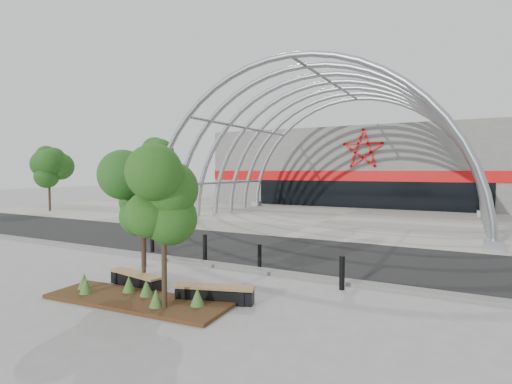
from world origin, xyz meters
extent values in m
plane|color=gray|center=(0.00, 0.00, 0.00)|extent=(140.00, 140.00, 0.00)
cube|color=black|center=(0.00, 3.50, 0.01)|extent=(140.00, 7.00, 0.02)
cube|color=gray|center=(0.00, 15.50, 0.02)|extent=(60.00, 17.00, 0.04)
cube|color=slate|center=(0.00, -0.25, 0.06)|extent=(60.00, 0.50, 0.12)
cube|color=slate|center=(0.00, 33.50, 4.00)|extent=(34.00, 15.00, 8.00)
cube|color=black|center=(0.00, 26.05, 1.30)|extent=(22.00, 0.25, 2.60)
cube|color=red|center=(0.00, 26.05, 3.10)|extent=(34.00, 0.30, 1.00)
torus|color=#989DA3|center=(0.00, 8.00, 0.00)|extent=(20.36, 0.36, 20.36)
torus|color=#989DA3|center=(0.00, 10.50, 0.00)|extent=(20.36, 0.36, 20.36)
torus|color=#989DA3|center=(0.00, 13.00, 0.00)|extent=(20.36, 0.36, 20.36)
torus|color=#989DA3|center=(0.00, 15.50, 0.00)|extent=(20.36, 0.36, 20.36)
torus|color=#989DA3|center=(0.00, 18.00, 0.00)|extent=(20.36, 0.36, 20.36)
torus|color=#989DA3|center=(0.00, 20.50, 0.00)|extent=(20.36, 0.36, 20.36)
torus|color=#989DA3|center=(0.00, 23.00, 0.00)|extent=(20.36, 0.36, 20.36)
cylinder|color=#989DA3|center=(9.66, 15.50, 2.59)|extent=(0.20, 15.00, 0.20)
cylinder|color=#989DA3|center=(7.07, 15.50, 7.07)|extent=(0.20, 15.00, 0.20)
cylinder|color=#989DA3|center=(0.00, 15.50, 10.00)|extent=(0.20, 15.00, 0.20)
cylinder|color=#989DA3|center=(-7.07, 15.50, 7.07)|extent=(0.20, 15.00, 0.20)
cylinder|color=#989DA3|center=(-9.66, 15.50, 2.59)|extent=(0.20, 15.00, 0.20)
cube|color=#989DA3|center=(-10.00, 8.00, 0.25)|extent=(0.80, 0.80, 0.50)
cube|color=#989DA3|center=(-10.00, 23.00, 0.25)|extent=(0.80, 0.80, 0.50)
cube|color=#989DA3|center=(10.00, 8.00, 0.25)|extent=(0.80, 0.80, 0.50)
cube|color=#989DA3|center=(10.00, 23.00, 0.25)|extent=(0.80, 0.80, 0.50)
cube|color=#362110|center=(0.89, -4.72, 0.05)|extent=(5.42, 1.99, 0.10)
cone|color=#4A7232|center=(-0.73, -5.03, 0.33)|extent=(0.37, 0.37, 0.46)
cone|color=#4A7232|center=(0.97, -4.41, 0.33)|extent=(0.37, 0.37, 0.46)
cone|color=#4A7232|center=(1.83, -4.96, 0.33)|extent=(0.37, 0.37, 0.46)
cone|color=#4A7232|center=(0.25, -4.35, 0.33)|extent=(0.37, 0.37, 0.46)
cone|color=#4A7232|center=(2.71, -4.39, 0.33)|extent=(0.37, 0.37, 0.46)
cone|color=#4A7232|center=(-1.16, -4.76, 0.33)|extent=(0.37, 0.37, 0.46)
cylinder|color=#331E14|center=(0.00, -3.49, 1.02)|extent=(0.13, 0.13, 2.04)
ellipsoid|color=#164316|center=(0.00, -3.49, 2.87)|extent=(1.74, 1.74, 2.22)
cylinder|color=black|center=(2.06, -4.91, 1.02)|extent=(0.13, 0.13, 2.04)
ellipsoid|color=#19450F|center=(2.06, -4.91, 2.88)|extent=(1.69, 1.69, 2.23)
cube|color=black|center=(-0.18, -3.66, 0.18)|extent=(2.11, 0.73, 0.35)
cube|color=black|center=(-0.95, -3.53, 0.21)|extent=(0.20, 0.47, 0.41)
cube|color=black|center=(0.58, -3.79, 0.21)|extent=(0.20, 0.47, 0.41)
cube|color=#9D673F|center=(-0.18, -3.66, 0.41)|extent=(2.17, 0.81, 0.06)
cube|color=black|center=(2.80, -3.72, 0.18)|extent=(2.18, 1.05, 0.37)
cube|color=black|center=(2.03, -3.97, 0.22)|extent=(0.27, 0.49, 0.43)
cube|color=black|center=(3.57, -3.48, 0.22)|extent=(0.27, 0.49, 0.43)
cube|color=brown|center=(2.80, -3.72, 0.43)|extent=(2.25, 1.13, 0.06)
cylinder|color=black|center=(-3.40, 0.61, 0.53)|extent=(0.17, 0.17, 1.06)
cylinder|color=black|center=(-1.83, -1.56, 0.57)|extent=(0.18, 0.18, 1.13)
cylinder|color=black|center=(-0.43, 0.40, 0.53)|extent=(0.17, 0.17, 1.06)
cylinder|color=black|center=(2.13, 0.26, 0.45)|extent=(0.14, 0.14, 0.90)
cylinder|color=black|center=(5.56, -0.93, 0.52)|extent=(0.17, 0.17, 1.03)
cylinder|color=black|center=(-20.00, 20.00, 1.65)|extent=(0.20, 0.20, 3.30)
ellipsoid|color=#174213|center=(-20.00, 20.00, 4.65)|extent=(3.00, 3.00, 3.60)
cylinder|color=#312217|center=(-24.00, 10.00, 1.38)|extent=(0.20, 0.20, 2.75)
ellipsoid|color=#124311|center=(-24.00, 10.00, 3.88)|extent=(2.55, 2.55, 3.00)
camera|label=1|loc=(8.84, -12.70, 3.61)|focal=28.00mm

